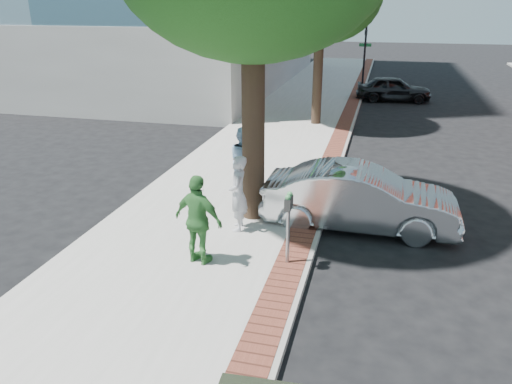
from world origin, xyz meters
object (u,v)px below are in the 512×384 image
(person_gray, at_px, (238,194))
(bg_car, at_px, (394,89))
(person_officer, at_px, (244,160))
(person_green, at_px, (199,220))
(sedan_silver, at_px, (360,198))
(parking_meter, at_px, (288,214))

(person_gray, xyz_separation_m, bg_car, (3.42, 17.68, -0.35))
(person_gray, height_order, person_officer, person_officer)
(person_green, height_order, bg_car, person_green)
(person_gray, bearing_deg, sedan_silver, 101.10)
(person_officer, xyz_separation_m, bg_car, (3.92, 15.40, -0.39))
(bg_car, bearing_deg, person_officer, 161.01)
(person_green, bearing_deg, person_gray, -84.83)
(person_green, xyz_separation_m, sedan_silver, (2.93, 2.76, -0.32))
(person_officer, relative_size, bg_car, 0.47)
(sedan_silver, bearing_deg, person_gray, 112.96)
(parking_meter, bearing_deg, sedan_silver, 62.08)
(person_gray, distance_m, person_officer, 2.33)
(sedan_silver, bearing_deg, bg_car, -2.47)
(parking_meter, xyz_separation_m, person_gray, (-1.38, 1.25, -0.19))
(parking_meter, xyz_separation_m, bg_car, (2.04, 18.93, -0.55))
(person_gray, bearing_deg, person_officer, -179.18)
(person_green, bearing_deg, bg_car, -85.31)
(person_gray, relative_size, bg_car, 0.45)
(parking_meter, bearing_deg, person_green, -166.29)
(parking_meter, height_order, bg_car, parking_meter)
(parking_meter, relative_size, bg_car, 0.38)
(person_gray, distance_m, person_green, 1.69)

